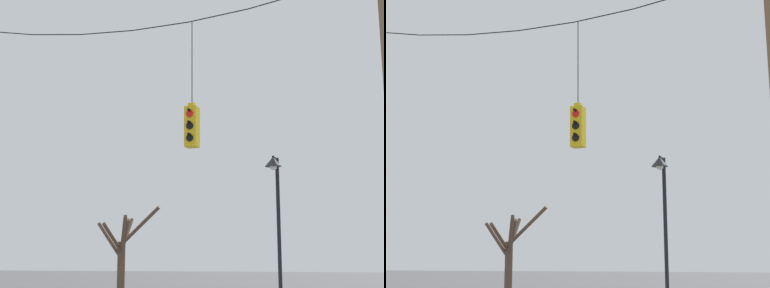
% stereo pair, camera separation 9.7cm
% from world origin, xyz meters
% --- Properties ---
extents(span_wire, '(12.32, 0.03, 0.76)m').
position_xyz_m(span_wire, '(0.00, 0.38, 8.66)').
color(span_wire, black).
extents(traffic_light_near_right_pole, '(0.34, 0.58, 3.65)m').
position_xyz_m(traffic_light_near_right_pole, '(1.00, 0.38, 5.37)').
color(traffic_light_near_right_pole, yellow).
extents(street_lamp, '(0.52, 0.89, 5.00)m').
position_xyz_m(street_lamp, '(2.53, 3.76, 3.82)').
color(street_lamp, black).
rests_on(street_lamp, ground_plane).
extents(bare_tree, '(2.94, 3.17, 3.99)m').
position_xyz_m(bare_tree, '(-4.91, 7.96, 2.05)').
color(bare_tree, brown).
rests_on(bare_tree, ground_plane).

